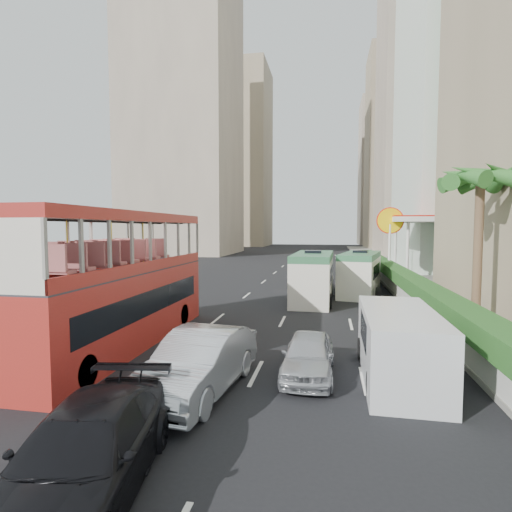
% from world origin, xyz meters
% --- Properties ---
extents(ground_plane, '(200.00, 200.00, 0.00)m').
position_xyz_m(ground_plane, '(0.00, 0.00, 0.00)').
color(ground_plane, black).
rests_on(ground_plane, ground).
extents(double_decker_bus, '(2.50, 11.00, 5.06)m').
position_xyz_m(double_decker_bus, '(-6.00, 0.00, 2.53)').
color(double_decker_bus, '#B1271F').
rests_on(double_decker_bus, ground).
extents(car_silver_lane_a, '(2.31, 5.19, 1.66)m').
position_xyz_m(car_silver_lane_a, '(-1.65, -3.65, 0.00)').
color(car_silver_lane_a, '#B9BCC1').
rests_on(car_silver_lane_a, ground).
extents(car_silver_lane_b, '(1.56, 3.76, 1.27)m').
position_xyz_m(car_silver_lane_b, '(1.19, -1.89, 0.00)').
color(car_silver_lane_b, '#B9BCC1').
rests_on(car_silver_lane_b, ground).
extents(car_black, '(2.81, 5.29, 1.46)m').
position_xyz_m(car_black, '(-2.17, -8.03, 0.00)').
color(car_black, black).
rests_on(car_black, ground).
extents(van_asset, '(2.31, 4.89, 1.35)m').
position_xyz_m(van_asset, '(1.00, 14.54, 0.00)').
color(van_asset, silver).
rests_on(van_asset, ground).
extents(minibus_near, '(2.46, 6.73, 2.95)m').
position_xyz_m(minibus_near, '(0.81, 10.77, 1.48)').
color(minibus_near, silver).
rests_on(minibus_near, ground).
extents(minibus_far, '(3.36, 6.67, 2.82)m').
position_xyz_m(minibus_far, '(3.86, 13.90, 1.41)').
color(minibus_far, silver).
rests_on(minibus_far, ground).
extents(panel_van_near, '(2.12, 5.13, 2.04)m').
position_xyz_m(panel_van_near, '(3.82, -1.69, 1.02)').
color(panel_van_near, silver).
rests_on(panel_van_near, ground).
extents(panel_van_far, '(2.37, 4.61, 1.76)m').
position_xyz_m(panel_van_far, '(4.38, 19.08, 0.88)').
color(panel_van_far, silver).
rests_on(panel_van_far, ground).
extents(sidewalk, '(6.00, 120.00, 0.18)m').
position_xyz_m(sidewalk, '(9.00, 25.00, 0.09)').
color(sidewalk, '#99968C').
rests_on(sidewalk, ground).
extents(kerb_wall, '(0.30, 44.00, 1.00)m').
position_xyz_m(kerb_wall, '(6.20, 14.00, 0.68)').
color(kerb_wall, silver).
rests_on(kerb_wall, sidewalk).
extents(hedge, '(1.10, 44.00, 0.70)m').
position_xyz_m(hedge, '(6.20, 14.00, 1.53)').
color(hedge, '#2D6626').
rests_on(hedge, kerb_wall).
extents(palm_tree, '(0.36, 0.36, 6.40)m').
position_xyz_m(palm_tree, '(7.80, 4.00, 3.38)').
color(palm_tree, brown).
rests_on(palm_tree, sidewalk).
extents(shell_station, '(6.50, 8.00, 5.50)m').
position_xyz_m(shell_station, '(10.00, 23.00, 2.75)').
color(shell_station, silver).
rests_on(shell_station, ground).
extents(tower_mid, '(16.00, 16.00, 50.00)m').
position_xyz_m(tower_mid, '(18.00, 58.00, 25.00)').
color(tower_mid, '#B1A08B').
rests_on(tower_mid, ground).
extents(tower_far_a, '(14.00, 14.00, 44.00)m').
position_xyz_m(tower_far_a, '(17.00, 82.00, 22.00)').
color(tower_far_a, tan).
rests_on(tower_far_a, ground).
extents(tower_far_b, '(14.00, 14.00, 40.00)m').
position_xyz_m(tower_far_b, '(17.00, 104.00, 20.00)').
color(tower_far_b, '#B1A08B').
rests_on(tower_far_b, ground).
extents(tower_left_a, '(18.00, 18.00, 52.00)m').
position_xyz_m(tower_left_a, '(-24.00, 55.00, 26.00)').
color(tower_left_a, '#B1A08B').
rests_on(tower_left_a, ground).
extents(tower_left_b, '(16.00, 16.00, 46.00)m').
position_xyz_m(tower_left_b, '(-22.00, 90.00, 23.00)').
color(tower_left_b, tan).
rests_on(tower_left_b, ground).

